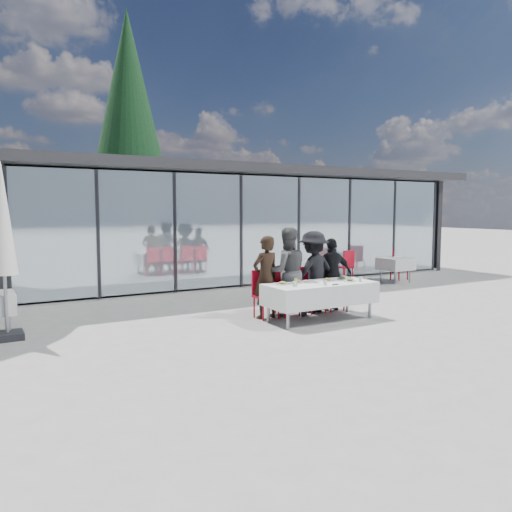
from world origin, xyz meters
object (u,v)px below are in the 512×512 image
(spare_chair_a, at_px, (396,263))
(conifer_tree, at_px, (129,119))
(folded_eyeglasses, at_px, (335,284))
(diner_chair_b, at_px, (285,290))
(spare_table_right, at_px, (395,264))
(plate_extra, at_px, (350,280))
(diner_c, at_px, (313,272))
(plate_d, at_px, (343,278))
(diner_chair_c, at_px, (311,287))
(diner_b, at_px, (287,272))
(plate_b, at_px, (297,282))
(juice_bottle, at_px, (296,282))
(dining_table, at_px, (320,293))
(diner_a, at_px, (266,277))
(diner_chair_a, at_px, (264,292))
(market_umbrella, at_px, (2,228))
(plate_a, at_px, (283,283))
(spare_chair_b, at_px, (346,264))
(lounger, at_px, (313,276))
(plate_c, at_px, (328,280))
(diner_chair_d, at_px, (330,285))
(diner_d, at_px, (332,274))

(spare_chair_a, height_order, conifer_tree, conifer_tree)
(folded_eyeglasses, bearing_deg, spare_chair_a, 34.58)
(diner_chair_b, distance_m, spare_table_right, 5.97)
(diner_chair_b, relative_size, plate_extra, 3.77)
(diner_c, distance_m, plate_d, 0.64)
(diner_chair_c, bearing_deg, spare_chair_a, 26.99)
(diner_b, bearing_deg, plate_b, 101.66)
(juice_bottle, relative_size, conifer_tree, 0.01)
(plate_b, height_order, plate_d, same)
(plate_b, bearing_deg, dining_table, -29.27)
(diner_a, xyz_separation_m, diner_chair_c, (1.19, 0.07, -0.30))
(dining_table, xyz_separation_m, spare_table_right, (5.16, 3.05, 0.02))
(diner_chair_a, distance_m, market_umbrella, 4.91)
(diner_chair_b, bearing_deg, market_umbrella, 172.28)
(diner_a, bearing_deg, conifer_tree, -100.81)
(plate_a, distance_m, plate_b, 0.39)
(diner_chair_a, xyz_separation_m, diner_c, (1.19, -0.07, 0.34))
(diner_chair_a, xyz_separation_m, spare_chair_b, (4.74, 3.07, 0.00))
(plate_b, xyz_separation_m, spare_chair_b, (4.28, 3.59, -0.24))
(dining_table, xyz_separation_m, diner_c, (0.33, 0.68, 0.34))
(dining_table, xyz_separation_m, plate_a, (-0.78, 0.17, 0.24))
(spare_chair_a, bearing_deg, diner_b, -155.19)
(juice_bottle, height_order, lounger, juice_bottle)
(plate_a, distance_m, spare_table_right, 6.60)
(lounger, distance_m, conifer_tree, 11.36)
(spare_chair_b, bearing_deg, plate_d, -130.99)
(diner_chair_a, height_order, plate_c, diner_chair_a)
(plate_a, distance_m, plate_d, 1.53)
(market_umbrella, distance_m, lounger, 8.72)
(diner_b, distance_m, folded_eyeglasses, 1.14)
(spare_table_right, height_order, market_umbrella, market_umbrella)
(plate_b, xyz_separation_m, plate_extra, (1.04, -0.35, 0.00))
(conifer_tree, bearing_deg, plate_a, -93.43)
(plate_b, bearing_deg, diner_chair_a, 131.13)
(diner_a, height_order, diner_c, diner_c)
(plate_c, xyz_separation_m, spare_table_right, (4.87, 2.92, -0.22))
(plate_extra, bearing_deg, diner_chair_d, 77.76)
(diner_chair_b, relative_size, plate_c, 3.77)
(diner_chair_c, relative_size, plate_extra, 3.77)
(spare_chair_b, bearing_deg, plate_a, -141.97)
(plate_d, bearing_deg, diner_a, 163.87)
(diner_chair_c, bearing_deg, plate_c, -93.83)
(plate_a, relative_size, plate_b, 1.00)
(diner_a, xyz_separation_m, plate_c, (1.15, -0.55, -0.06))
(plate_a, bearing_deg, lounger, 47.12)
(juice_bottle, bearing_deg, diner_chair_a, 103.00)
(diner_chair_b, bearing_deg, folded_eyeglasses, -68.29)
(diner_d, xyz_separation_m, plate_extra, (-0.19, -0.81, -0.02))
(juice_bottle, relative_size, folded_eyeglasses, 1.05)
(plate_c, distance_m, conifer_tree, 14.20)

